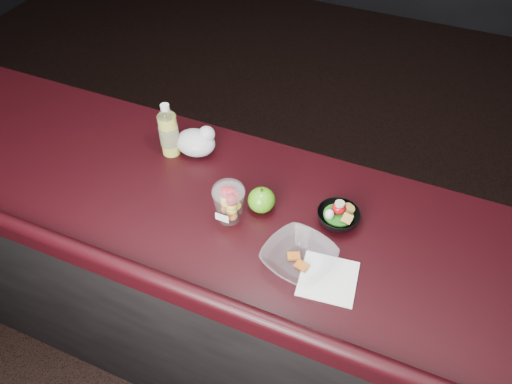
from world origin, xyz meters
TOP-DOWN VIEW (x-y plane):
  - counter at (0.00, 0.30)m, footprint 4.06×0.71m
  - lemonade_bottle at (-0.30, 0.45)m, footprint 0.07×0.07m
  - fruit_cup at (0.03, 0.25)m, footprint 0.10×0.10m
  - green_apple at (0.11, 0.33)m, footprint 0.09×0.09m
  - plastic_bag at (-0.21, 0.49)m, footprint 0.15×0.12m
  - snack_bowl at (0.35, 0.37)m, footprint 0.14×0.14m
  - takeout_bowl at (0.29, 0.17)m, footprint 0.25×0.25m
  - paper_napkin at (0.39, 0.15)m, footprint 0.18×0.18m

SIDE VIEW (x-z plane):
  - counter at x=0.00m, z-range 0.00..1.02m
  - paper_napkin at x=0.39m, z-range 1.02..1.02m
  - takeout_bowl at x=0.29m, z-range 1.02..1.07m
  - snack_bowl at x=0.35m, z-range 1.01..1.08m
  - green_apple at x=0.11m, z-range 1.01..1.11m
  - plastic_bag at x=-0.21m, z-range 1.01..1.12m
  - fruit_cup at x=0.03m, z-range 1.02..1.17m
  - lemonade_bottle at x=-0.30m, z-range 1.00..1.21m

